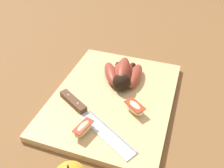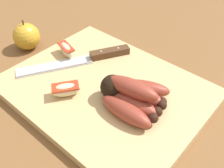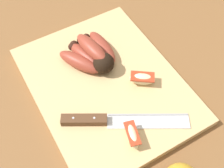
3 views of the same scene
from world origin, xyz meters
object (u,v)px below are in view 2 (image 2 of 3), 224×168
apple_wedge_middle (66,90)px  chefs_knife (91,57)px  whole_apple (27,36)px  apple_wedge_near (66,50)px  banana_bunch (131,96)px

apple_wedge_middle → chefs_knife: bearing=111.5°
chefs_knife → whole_apple: whole_apple is taller
chefs_knife → whole_apple: (-0.19, -0.06, 0.01)m
apple_wedge_middle → apple_wedge_near: bearing=138.3°
apple_wedge_middle → whole_apple: (-0.24, 0.07, 0.00)m
banana_bunch → apple_wedge_near: banana_bunch is taller
banana_bunch → apple_wedge_middle: size_ratio=2.16×
apple_wedge_near → whole_apple: bearing=-167.4°
banana_bunch → whole_apple: (-0.36, 0.00, -0.01)m
banana_bunch → apple_wedge_middle: banana_bunch is taller
apple_wedge_middle → whole_apple: 0.25m
apple_wedge_near → whole_apple: (-0.13, -0.03, -0.00)m
whole_apple → banana_bunch: bearing=-0.1°
chefs_knife → apple_wedge_near: size_ratio=4.01×
whole_apple → apple_wedge_middle: bearing=-16.3°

